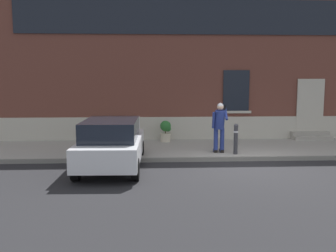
{
  "coord_description": "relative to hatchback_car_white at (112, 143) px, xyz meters",
  "views": [
    {
      "loc": [
        -3.01,
        -11.15,
        2.74
      ],
      "look_at": [
        -2.36,
        1.6,
        1.1
      ],
      "focal_mm": 40.34,
      "sensor_mm": 36.0,
      "label": 1
    }
  ],
  "objects": [
    {
      "name": "ground_plane",
      "position": [
        4.13,
        -0.13,
        -0.79
      ],
      "size": [
        80.0,
        80.0,
        0.0
      ],
      "primitive_type": "plane",
      "color": "#232326"
    },
    {
      "name": "sidewalk",
      "position": [
        4.13,
        2.67,
        -0.71
      ],
      "size": [
        24.0,
        3.6,
        0.15
      ],
      "primitive_type": "cube",
      "color": "#99968E",
      "rests_on": "ground"
    },
    {
      "name": "curb_edge",
      "position": [
        4.13,
        0.81,
        -0.71
      ],
      "size": [
        24.0,
        0.12,
        0.15
      ],
      "primitive_type": "cube",
      "color": "gray",
      "rests_on": "ground"
    },
    {
      "name": "building_facade",
      "position": [
        4.14,
        5.16,
        2.94
      ],
      "size": [
        24.0,
        1.52,
        7.5
      ],
      "color": "brown",
      "rests_on": "ground"
    },
    {
      "name": "entrance_stoop",
      "position": [
        7.99,
        4.2,
        -0.51
      ],
      "size": [
        1.61,
        0.64,
        0.32
      ],
      "color": "#9E998E",
      "rests_on": "sidewalk"
    },
    {
      "name": "hatchback_car_white",
      "position": [
        0.0,
        0.0,
        0.0
      ],
      "size": [
        1.89,
        4.11,
        1.5
      ],
      "color": "white",
      "rests_on": "ground"
    },
    {
      "name": "bollard_near_person",
      "position": [
        4.07,
        1.22,
        -0.08
      ],
      "size": [
        0.15,
        0.15,
        1.04
      ],
      "color": "#333338",
      "rests_on": "sidewalk"
    },
    {
      "name": "bollard_far_left",
      "position": [
        0.06,
        1.22,
        -0.08
      ],
      "size": [
        0.15,
        0.15,
        1.04
      ],
      "color": "#333338",
      "rests_on": "sidewalk"
    },
    {
      "name": "person_on_phone",
      "position": [
        3.55,
        1.47,
        0.36
      ],
      "size": [
        0.51,
        0.52,
        1.74
      ],
      "rotation": [
        0.0,
        0.0,
        0.23
      ],
      "color": "navy",
      "rests_on": "sidewalk"
    },
    {
      "name": "planter_olive",
      "position": [
        -0.91,
        3.92,
        -0.18
      ],
      "size": [
        0.44,
        0.44,
        0.86
      ],
      "color": "#606B38",
      "rests_on": "sidewalk"
    },
    {
      "name": "planter_cream",
      "position": [
        1.81,
        3.87,
        -0.18
      ],
      "size": [
        0.44,
        0.44,
        0.86
      ],
      "color": "beige",
      "rests_on": "sidewalk"
    }
  ]
}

